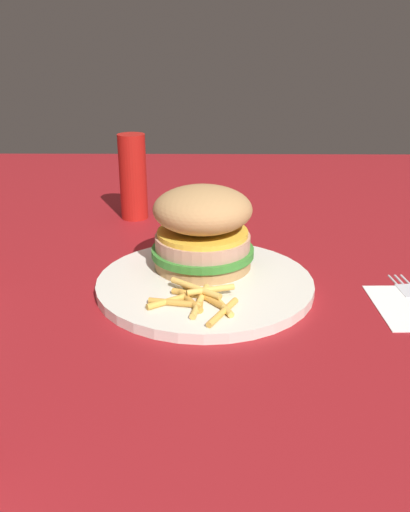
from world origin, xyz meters
TOP-DOWN VIEW (x-y plane):
  - ground_plane at (0.00, 0.00)m, footprint 1.60×1.60m
  - plate at (0.02, -0.01)m, footprint 0.26×0.26m
  - sandwich at (0.02, -0.05)m, footprint 0.13×0.13m
  - fries_pile at (0.03, 0.05)m, footprint 0.10×0.10m
  - ketchup_bottle at (0.14, -0.28)m, footprint 0.04×0.04m

SIDE VIEW (x-z plane):
  - ground_plane at x=0.00m, z-range 0.00..0.00m
  - plate at x=0.02m, z-range 0.00..0.01m
  - fries_pile at x=0.03m, z-range 0.01..0.02m
  - sandwich at x=0.02m, z-range 0.01..0.11m
  - ketchup_bottle at x=0.14m, z-range 0.00..0.14m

